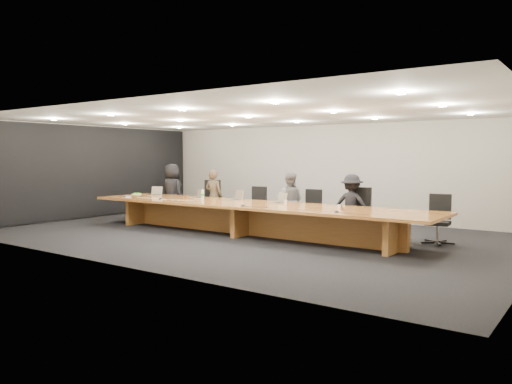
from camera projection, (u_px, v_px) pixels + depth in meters
ground at (249, 235)px, 11.82m from camera, size 12.00×12.00×0.00m
back_wall at (328, 172)px, 14.96m from camera, size 12.00×0.02×2.80m
left_wall_panel at (92, 172)px, 15.17m from camera, size 0.08×7.84×2.74m
conference_table at (249, 213)px, 11.78m from camera, size 9.00×1.80×0.75m
chair_far_left at (167, 200)px, 14.98m from camera, size 0.60×0.60×1.09m
chair_left at (208, 200)px, 14.19m from camera, size 0.72×0.72×1.21m
chair_mid_left at (255, 206)px, 13.22m from camera, size 0.57×0.57×1.08m
chair_mid_right at (310, 210)px, 12.34m from camera, size 0.56×0.56×1.06m
chair_right at (358, 212)px, 11.47m from camera, size 0.65×0.65×1.16m
chair_far_right at (438, 219)px, 10.50m from camera, size 0.60×0.60×1.08m
person_a at (172, 191)px, 14.79m from camera, size 0.85×0.60×1.64m
person_b at (214, 196)px, 13.93m from camera, size 0.57×0.40×1.48m
person_c at (289, 201)px, 12.51m from camera, size 0.86×0.77×1.46m
person_d at (352, 205)px, 11.58m from camera, size 1.00×0.67×1.44m
laptop_a at (155, 191)px, 14.14m from camera, size 0.39×0.34×0.26m
laptop_b at (196, 194)px, 13.16m from camera, size 0.38×0.33×0.25m
laptop_c at (235, 195)px, 12.46m from camera, size 0.43×0.37×0.28m
laptop_d at (278, 198)px, 11.65m from camera, size 0.42×0.37×0.27m
water_bottle at (202, 195)px, 12.79m from camera, size 0.09×0.09×0.25m
amber_mug at (186, 197)px, 13.02m from camera, size 0.07×0.07×0.09m
paper_cup_near at (286, 203)px, 11.41m from camera, size 0.09×0.09×0.10m
paper_cup_far at (339, 207)px, 10.56m from camera, size 0.09×0.09×0.08m
notepad at (137, 194)px, 14.59m from camera, size 0.25×0.21×0.01m
lime_gadget at (137, 193)px, 14.59m from camera, size 0.20×0.16×0.03m
av_box at (126, 196)px, 13.67m from camera, size 0.25×0.21×0.03m
mic_left at (161, 199)px, 12.91m from camera, size 0.13×0.13×0.03m
mic_center at (243, 205)px, 11.12m from camera, size 0.15×0.15×0.03m
mic_right at (336, 212)px, 9.84m from camera, size 0.13×0.13×0.03m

